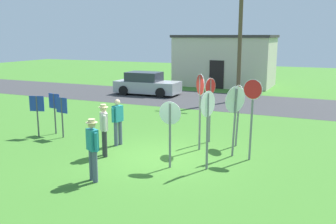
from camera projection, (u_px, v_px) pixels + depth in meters
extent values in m
plane|color=#3D7528|center=(160.00, 157.00, 12.47)|extent=(80.00, 80.00, 0.00)
cube|color=#38383A|center=(242.00, 103.00, 22.62)|extent=(60.00, 6.40, 0.01)
cube|color=beige|center=(225.00, 62.00, 30.13)|extent=(7.38, 4.16, 3.75)
cube|color=#383333|center=(225.00, 36.00, 29.74)|extent=(7.58, 4.36, 0.20)
cube|color=black|center=(217.00, 75.00, 28.42)|extent=(1.10, 0.08, 2.10)
cylinder|color=brown|center=(240.00, 26.00, 22.45)|extent=(0.24, 0.24, 8.88)
cube|color=#A5A8AD|center=(148.00, 87.00, 25.61)|extent=(4.36, 1.96, 0.76)
cube|color=#2D333D|center=(144.00, 76.00, 25.57)|extent=(2.29, 1.61, 0.60)
cylinder|color=black|center=(171.00, 89.00, 25.98)|extent=(0.65, 0.24, 0.64)
cylinder|color=black|center=(160.00, 93.00, 24.34)|extent=(0.65, 0.24, 0.64)
cylinder|color=black|center=(136.00, 87.00, 26.96)|extent=(0.65, 0.24, 0.64)
cylinder|color=black|center=(124.00, 91.00, 25.32)|extent=(0.65, 0.24, 0.64)
cylinder|color=slate|center=(234.00, 123.00, 12.36)|extent=(0.19, 0.15, 2.27)
cylinder|color=white|center=(235.00, 99.00, 12.21)|extent=(0.48, 0.78, 0.87)
cylinder|color=red|center=(235.00, 99.00, 12.22)|extent=(0.45, 0.73, 0.81)
cylinder|color=slate|center=(251.00, 121.00, 12.04)|extent=(0.10, 0.17, 2.54)
cylinder|color=white|center=(253.00, 89.00, 11.84)|extent=(0.64, 0.17, 0.64)
cylinder|color=red|center=(253.00, 89.00, 11.84)|extent=(0.59, 0.17, 0.60)
cylinder|color=slate|center=(170.00, 136.00, 11.34)|extent=(0.07, 0.07, 1.97)
cylinder|color=white|center=(170.00, 113.00, 11.20)|extent=(0.69, 0.03, 0.69)
cylinder|color=red|center=(170.00, 113.00, 11.21)|extent=(0.64, 0.03, 0.64)
cylinder|color=slate|center=(238.00, 117.00, 13.56)|extent=(0.17, 0.16, 2.14)
cylinder|color=white|center=(239.00, 97.00, 13.41)|extent=(0.57, 0.65, 0.82)
cylinder|color=red|center=(238.00, 97.00, 13.41)|extent=(0.53, 0.61, 0.76)
cylinder|color=slate|center=(210.00, 111.00, 14.06)|extent=(0.09, 0.09, 2.35)
cylinder|color=white|center=(210.00, 87.00, 13.88)|extent=(0.21, 0.60, 0.63)
cylinder|color=red|center=(211.00, 87.00, 13.87)|extent=(0.20, 0.56, 0.59)
cylinder|color=slate|center=(200.00, 113.00, 13.07)|extent=(0.10, 0.10, 2.59)
cylinder|color=white|center=(200.00, 85.00, 12.88)|extent=(0.50, 0.57, 0.75)
cylinder|color=red|center=(200.00, 85.00, 12.88)|extent=(0.46, 0.53, 0.69)
cylinder|color=slate|center=(207.00, 132.00, 11.15)|extent=(0.08, 0.08, 2.30)
cylinder|color=white|center=(208.00, 104.00, 10.99)|extent=(0.19, 0.75, 0.77)
cylinder|color=red|center=(208.00, 104.00, 10.99)|extent=(0.18, 0.69, 0.71)
cylinder|color=#4C5670|center=(92.00, 164.00, 10.47)|extent=(0.14, 0.14, 0.88)
cylinder|color=#4C5670|center=(95.00, 167.00, 10.29)|extent=(0.14, 0.14, 0.88)
cube|color=teal|center=(92.00, 140.00, 10.23)|extent=(0.42, 0.37, 0.58)
cylinder|color=teal|center=(89.00, 138.00, 10.43)|extent=(0.09, 0.09, 0.52)
cylinder|color=teal|center=(96.00, 142.00, 10.04)|extent=(0.09, 0.09, 0.52)
sphere|color=tan|center=(92.00, 125.00, 10.15)|extent=(0.21, 0.21, 0.21)
cylinder|color=beige|center=(92.00, 122.00, 10.14)|extent=(0.31, 0.32, 0.02)
cylinder|color=beige|center=(92.00, 121.00, 10.13)|extent=(0.19, 0.19, 0.09)
cylinder|color=#2D2D33|center=(104.00, 142.00, 12.64)|extent=(0.14, 0.14, 0.88)
cylinder|color=#2D2D33|center=(105.00, 144.00, 12.43)|extent=(0.14, 0.14, 0.88)
cube|color=beige|center=(104.00, 121.00, 12.39)|extent=(0.40, 0.42, 0.58)
cylinder|color=beige|center=(103.00, 121.00, 12.62)|extent=(0.09, 0.09, 0.52)
cylinder|color=beige|center=(105.00, 124.00, 12.17)|extent=(0.09, 0.09, 0.52)
sphere|color=beige|center=(103.00, 109.00, 12.31)|extent=(0.21, 0.21, 0.21)
cylinder|color=beige|center=(103.00, 107.00, 12.30)|extent=(0.31, 0.31, 0.02)
cylinder|color=beige|center=(103.00, 106.00, 12.29)|extent=(0.19, 0.19, 0.09)
cylinder|color=#4C5670|center=(120.00, 133.00, 13.87)|extent=(0.14, 0.14, 0.88)
cylinder|color=#4C5670|center=(116.00, 134.00, 13.70)|extent=(0.14, 0.14, 0.88)
cube|color=teal|center=(118.00, 114.00, 13.64)|extent=(0.29, 0.40, 0.58)
cylinder|color=teal|center=(122.00, 113.00, 13.83)|extent=(0.09, 0.09, 0.52)
cylinder|color=teal|center=(113.00, 115.00, 13.46)|extent=(0.09, 0.09, 0.52)
sphere|color=beige|center=(117.00, 102.00, 13.56)|extent=(0.21, 0.21, 0.21)
cylinder|color=#4C4C51|center=(62.00, 118.00, 14.75)|extent=(0.06, 0.06, 1.58)
cube|color=#1E389E|center=(62.00, 105.00, 14.65)|extent=(0.60, 0.13, 0.60)
cylinder|color=#4C4C51|center=(55.00, 114.00, 15.33)|extent=(0.06, 0.06, 1.64)
cube|color=#1E389E|center=(54.00, 101.00, 15.23)|extent=(0.60, 0.12, 0.60)
cylinder|color=#4C4C51|center=(38.00, 116.00, 14.91)|extent=(0.06, 0.06, 1.62)
cube|color=#1E389E|center=(37.00, 104.00, 14.81)|extent=(0.59, 0.18, 0.60)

